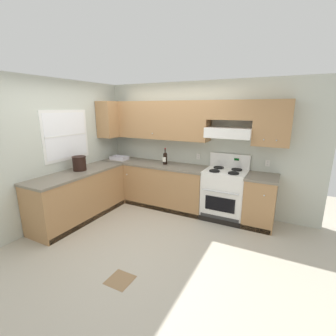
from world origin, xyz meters
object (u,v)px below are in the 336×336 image
object	(u,v)px
stove	(224,194)
bowl	(119,158)
bucket	(79,163)
wine_bottle	(165,158)

from	to	relation	value
stove	bowl	world-z (taller)	stove
stove	bucket	world-z (taller)	stove
wine_bottle	stove	bearing A→B (deg)	-0.66
stove	bucket	distance (m)	2.77
bowl	stove	bearing A→B (deg)	1.15
stove	bowl	distance (m)	2.44
stove	bowl	size ratio (longest dim) A/B	3.23
stove	wine_bottle	xyz separation A→B (m)	(-1.26, 0.01, 0.57)
stove	wine_bottle	size ratio (longest dim) A/B	3.51
wine_bottle	bucket	size ratio (longest dim) A/B	1.28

